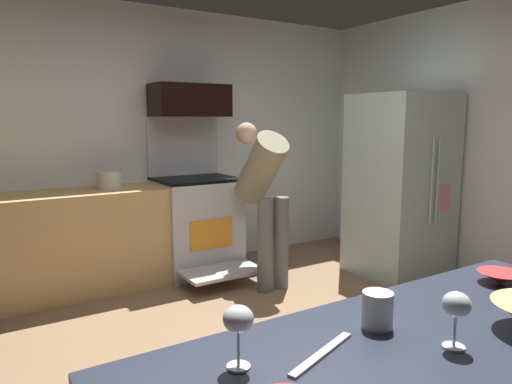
{
  "coord_description": "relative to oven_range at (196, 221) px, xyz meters",
  "views": [
    {
      "loc": [
        -1.62,
        -2.25,
        1.51
      ],
      "look_at": [
        -0.01,
        0.3,
        1.05
      ],
      "focal_mm": 33.24,
      "sensor_mm": 36.0,
      "label": 1
    }
  ],
  "objects": [
    {
      "name": "stock_pot",
      "position": [
        -0.83,
        0.01,
        0.47
      ],
      "size": [
        0.22,
        0.22,
        0.16
      ],
      "primitive_type": "cylinder",
      "color": "#BABEB8",
      "rests_on": "lower_cabinet_run"
    },
    {
      "name": "microwave",
      "position": [
        0.0,
        0.09,
        1.19
      ],
      "size": [
        0.74,
        0.38,
        0.31
      ],
      "primitive_type": "cube",
      "color": "black",
      "rests_on": "oven_range"
    },
    {
      "name": "wine_glass_near",
      "position": [
        -1.41,
        -3.26,
        0.51
      ],
      "size": [
        0.08,
        0.08,
        0.16
      ],
      "color": "silver",
      "rests_on": "counter_island"
    },
    {
      "name": "mug_tea",
      "position": [
        -0.95,
        -3.28,
        0.44
      ],
      "size": [
        0.09,
        0.09,
        0.11
      ],
      "primitive_type": "cylinder",
      "color": "silver",
      "rests_on": "counter_island"
    },
    {
      "name": "knife_chef",
      "position": [
        -1.19,
        -3.33,
        0.39
      ],
      "size": [
        0.28,
        0.12,
        0.01
      ],
      "primitive_type": "cube",
      "rotation": [
        0.0,
        0.0,
        0.35
      ],
      "color": "#B7BABF",
      "rests_on": "counter_island"
    },
    {
      "name": "wall_back",
      "position": [
        -0.34,
        0.37,
        0.79
      ],
      "size": [
        5.2,
        0.12,
        2.6
      ],
      "primitive_type": "cube",
      "color": "silver",
      "rests_on": "ground"
    },
    {
      "name": "ground_plane",
      "position": [
        -0.34,
        -1.97,
        -0.52
      ],
      "size": [
        5.2,
        4.8,
        0.02
      ],
      "primitive_type": "cube",
      "color": "#85674A"
    },
    {
      "name": "refrigerator",
      "position": [
        1.69,
        -1.09,
        0.37
      ],
      "size": [
        0.84,
        0.78,
        1.75
      ],
      "color": "#ADC3BE",
      "rests_on": "ground"
    },
    {
      "name": "oven_range",
      "position": [
        0.0,
        0.0,
        0.0
      ],
      "size": [
        0.76,
        1.05,
        1.54
      ],
      "color": "silver",
      "rests_on": "ground"
    },
    {
      "name": "lower_cabinet_run",
      "position": [
        -1.24,
        0.01,
        -0.06
      ],
      "size": [
        2.4,
        0.6,
        0.9
      ],
      "primitive_type": "cube",
      "color": "tan",
      "rests_on": "ground"
    },
    {
      "name": "mixing_bowl_prep",
      "position": [
        -0.26,
        -3.26,
        0.41
      ],
      "size": [
        0.17,
        0.17,
        0.04
      ],
      "primitive_type": "cone",
      "rotation": [
        3.14,
        0.0,
        0.0
      ],
      "color": "red",
      "rests_on": "counter_island"
    },
    {
      "name": "wine_glass_far",
      "position": [
        -0.87,
        -3.49,
        0.51
      ],
      "size": [
        0.08,
        0.08,
        0.16
      ],
      "color": "silver",
      "rests_on": "counter_island"
    },
    {
      "name": "person_cook",
      "position": [
        0.35,
        -0.68,
        0.37
      ],
      "size": [
        0.31,
        0.67,
        1.49
      ],
      "color": "slate",
      "rests_on": "ground"
    }
  ]
}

